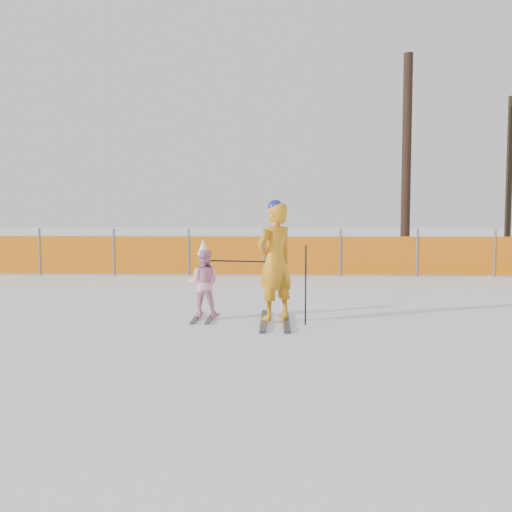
% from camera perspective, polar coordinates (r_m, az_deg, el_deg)
% --- Properties ---
extents(ground, '(120.00, 120.00, 0.00)m').
position_cam_1_polar(ground, '(8.31, -0.12, -7.15)').
color(ground, white).
rests_on(ground, ground).
extents(adult, '(0.76, 1.71, 1.85)m').
position_cam_1_polar(adult, '(8.59, 1.93, -0.56)').
color(adult, black).
rests_on(adult, ground).
extents(child, '(0.54, 1.00, 1.24)m').
position_cam_1_polar(child, '(8.96, -5.28, -2.66)').
color(child, black).
rests_on(child, ground).
extents(ski_poles, '(1.47, 0.46, 1.18)m').
position_cam_1_polar(ski_poles, '(8.55, 2.00, -1.87)').
color(ski_poles, black).
rests_on(ski_poles, ground).
extents(safety_fence, '(17.49, 0.06, 1.25)m').
position_cam_1_polar(safety_fence, '(15.10, -4.23, 0.11)').
color(safety_fence, '#595960').
rests_on(safety_fence, ground).
extents(tree_trunks, '(4.11, 2.06, 6.51)m').
position_cam_1_polar(tree_trunks, '(19.20, 17.95, 8.43)').
color(tree_trunks, black).
rests_on(tree_trunks, ground).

